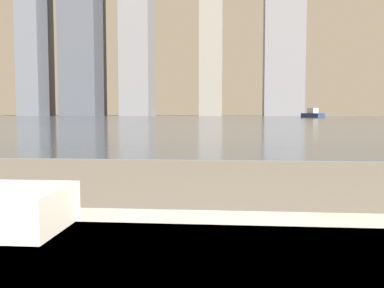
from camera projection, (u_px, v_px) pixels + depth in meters
harbor_water at (228, 118)px, 61.55m from camera, size 180.00×110.00×0.01m
harbor_boat_2 at (313, 114)px, 72.58m from camera, size 3.46×4.46×1.61m
skyline_tower_1 at (82, 16)px, 118.74m from camera, size 10.16×11.58×55.47m
skyline_tower_4 at (284, 54)px, 114.71m from camera, size 10.61×6.49×33.30m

